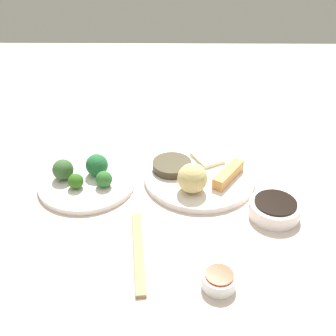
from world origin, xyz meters
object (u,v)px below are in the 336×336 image
object	(u,v)px
broccoli_plate	(87,182)
soy_sauce_bowl	(274,209)
sauce_ramekin_sweet_and_sour	(219,281)
main_plate	(199,176)
chopsticks_pair	(139,251)

from	to	relation	value
broccoli_plate	soy_sauce_bowl	bearing A→B (deg)	-104.18
broccoli_plate	sauce_ramekin_sweet_and_sour	bearing A→B (deg)	-136.65
main_plate	sauce_ramekin_sweet_and_sour	distance (m)	0.34
broccoli_plate	sauce_ramekin_sweet_and_sour	world-z (taller)	sauce_ramekin_sweet_and_sour
soy_sauce_bowl	sauce_ramekin_sweet_and_sour	bearing A→B (deg)	145.01
sauce_ramekin_sweet_and_sour	chopsticks_pair	bearing A→B (deg)	61.46
broccoli_plate	chopsticks_pair	xyz separation A→B (m)	(-0.23, -0.14, -0.00)
main_plate	soy_sauce_bowl	size ratio (longest dim) A/B	2.44
broccoli_plate	chopsticks_pair	world-z (taller)	broccoli_plate
main_plate	soy_sauce_bowl	xyz separation A→B (m)	(-0.14, -0.16, 0.01)
main_plate	chopsticks_pair	bearing A→B (deg)	152.11
soy_sauce_bowl	chopsticks_pair	distance (m)	0.32
broccoli_plate	sauce_ramekin_sweet_and_sour	distance (m)	0.43
soy_sauce_bowl	main_plate	bearing A→B (deg)	49.36
main_plate	broccoli_plate	size ratio (longest dim) A/B	1.17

